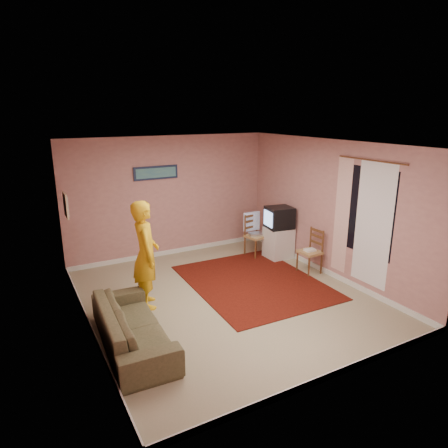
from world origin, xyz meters
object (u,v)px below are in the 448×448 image
chair_a (256,231)px  sofa (133,326)px  tv_cabinet (278,243)px  person (146,255)px  chair_b (310,247)px  crt_tv (279,218)px

chair_a → sofa: (-3.40, -2.16, -0.27)m
tv_cabinet → sofa: bearing=-154.2°
tv_cabinet → person: bearing=-166.3°
chair_b → person: bearing=-96.0°
tv_cabinet → person: person is taller
person → tv_cabinet: bearing=-65.0°
chair_a → chair_b: 1.39m
crt_tv → chair_b: crt_tv is taller
crt_tv → chair_a: crt_tv is taller
sofa → person: person is taller
sofa → chair_a: bearing=-54.9°
tv_cabinet → chair_b: 1.00m
sofa → tv_cabinet: bearing=-61.6°
chair_b → sofa: bearing=-80.1°
crt_tv → sofa: (-3.74, -1.81, -0.61)m
person → crt_tv: bearing=-64.9°
crt_tv → chair_a: size_ratio=1.20×
crt_tv → tv_cabinet: bearing=0.0°
chair_b → sofa: chair_b is taller
chair_b → person: (-3.23, 0.20, 0.35)m
sofa → person: (0.55, 1.03, 0.59)m
chair_b → sofa: size_ratio=0.24×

